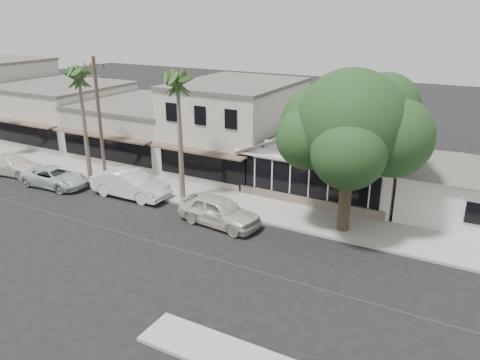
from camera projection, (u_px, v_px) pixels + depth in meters
The scene contains 15 objects.
ground at pixel (162, 244), 24.95m from camera, with size 140.00×140.00×0.00m, color black.
sidewalk_north at pixel (132, 181), 34.12m from camera, with size 90.00×3.50×0.15m, color #9E9991.
corner_shop at pixel (331, 152), 32.08m from camera, with size 10.40×8.60×5.10m.
side_cottage at pixel (456, 193), 27.94m from camera, with size 6.00×6.00×3.00m, color silver.
row_building_near at pixel (236, 127), 36.34m from camera, with size 8.00×10.00×6.50m, color beige.
row_building_midnear at pixel (147, 129), 40.81m from camera, with size 10.00×10.00×4.20m, color #BBB9A8.
row_building_midfar at pixel (62, 112), 45.44m from camera, with size 11.00×10.00×5.00m, color beige.
utility_pole at pixel (100, 120), 31.70m from camera, with size 1.80×0.24×9.00m.
car_0 at pixel (219, 211), 27.00m from camera, with size 2.04×5.06×1.73m, color beige.
car_1 at pixel (131, 184), 31.10m from camera, with size 1.90×5.46×1.80m, color white.
car_2 at pixel (55, 177), 33.03m from camera, with size 2.30×4.99×1.39m, color silver.
car_3 at pixel (12, 165), 35.51m from camera, with size 2.04×5.02×1.46m, color silver.
shade_tree at pixel (351, 127), 24.64m from camera, with size 8.20×7.42×9.10m.
palm_east at pixel (178, 84), 28.35m from camera, with size 3.07×3.07×8.77m.
palm_mid at pixel (79, 78), 32.12m from camera, with size 2.49×2.49×8.58m.
Camera 1 is at (14.40, -17.54, 11.69)m, focal length 35.00 mm.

